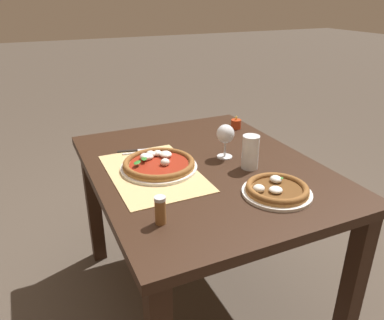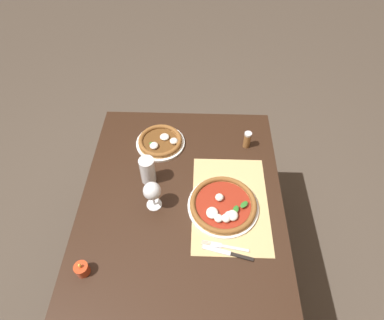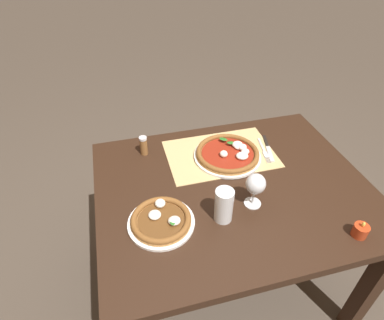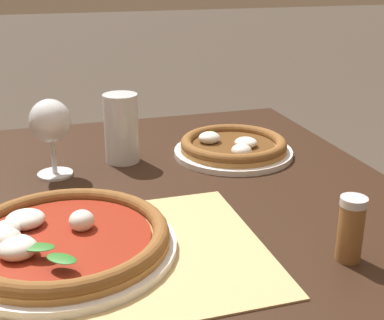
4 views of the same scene
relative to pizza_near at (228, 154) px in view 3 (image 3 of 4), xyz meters
The scene contains 11 objects.
ground_plane 0.79m from the pizza_near, 77.33° to the left, with size 24.00×24.00×0.00m, color #473D33.
dining_table 0.24m from the pizza_near, 77.33° to the left, with size 1.18×0.94×0.74m.
paper_placemat 0.05m from the pizza_near, 52.01° to the right, with size 0.52×0.35×0.00m, color tan.
pizza_near is the anchor object (origin of this frame).
pizza_far 0.50m from the pizza_near, 39.63° to the left, with size 0.26×0.26×0.05m.
wine_glass 0.33m from the pizza_near, 88.71° to the left, with size 0.08×0.08×0.16m.
pint_glass 0.39m from the pizza_near, 67.12° to the left, with size 0.07×0.07×0.15m.
fork 0.19m from the pizza_near, behind, with size 0.05×0.20×0.00m.
knife 0.22m from the pizza_near, behind, with size 0.07×0.21×0.01m.
votive_candle 0.64m from the pizza_near, 118.95° to the left, with size 0.06×0.06×0.07m.
pepper_shaker 0.41m from the pizza_near, 19.18° to the right, with size 0.04×0.04×0.10m.
Camera 3 is at (0.44, 0.94, 1.71)m, focal length 30.00 mm.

